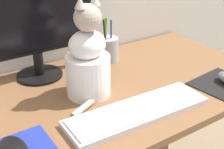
{
  "coord_description": "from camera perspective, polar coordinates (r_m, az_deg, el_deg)",
  "views": [
    {
      "loc": [
        -0.44,
        -0.8,
        1.28
      ],
      "look_at": [
        0.04,
        -0.09,
        0.86
      ],
      "focal_mm": 50.0,
      "sensor_mm": 36.0,
      "label": 1
    }
  ],
  "objects": [
    {
      "name": "keyboard",
      "position": [
        0.95,
        4.76,
        -6.67
      ],
      "size": [
        0.46,
        0.15,
        0.02
      ],
      "rotation": [
        0.0,
        0.0,
        -0.04
      ],
      "color": "silver",
      "rests_on": "desk"
    },
    {
      "name": "monitor",
      "position": [
        1.13,
        -14.13,
        9.72
      ],
      "size": [
        0.45,
        0.17,
        0.4
      ],
      "color": "black",
      "rests_on": "desk"
    },
    {
      "name": "mousepad_right",
      "position": [
        1.18,
        19.66,
        -1.64
      ],
      "size": [
        0.22,
        0.2,
        0.0
      ],
      "rotation": [
        0.0,
        0.0,
        0.1
      ],
      "color": "black",
      "rests_on": "desk"
    },
    {
      "name": "desk",
      "position": [
        1.11,
        -4.29,
        -8.5
      ],
      "size": [
        1.39,
        0.64,
        0.75
      ],
      "color": "brown",
      "rests_on": "ground_plane"
    },
    {
      "name": "cat",
      "position": [
        1.0,
        -4.4,
        2.58
      ],
      "size": [
        0.2,
        0.2,
        0.33
      ],
      "rotation": [
        0.0,
        0.0,
        0.09
      ],
      "color": "white",
      "rests_on": "desk"
    },
    {
      "name": "pen_cup",
      "position": [
        1.29,
        -0.79,
        4.7
      ],
      "size": [
        0.09,
        0.09,
        0.18
      ],
      "color": "#99999E",
      "rests_on": "desk"
    }
  ]
}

